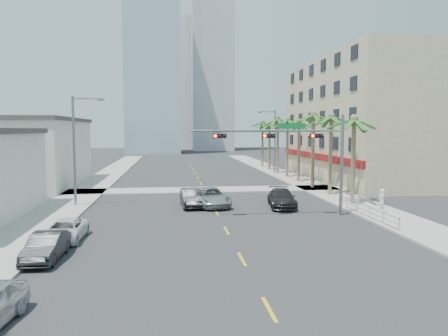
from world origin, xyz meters
The scene contains 27 objects.
ground centered at (0.00, 0.00, 0.00)m, with size 260.00×260.00×0.00m, color #262628.
sidewalk_right centered at (12.00, 20.00, 0.07)m, with size 4.00×120.00×0.15m, color gray.
sidewalk_left centered at (-12.00, 20.00, 0.07)m, with size 4.00×120.00×0.15m, color gray.
sidewalk_cross centered at (0.00, 22.00, 0.07)m, with size 80.00×4.00×0.15m, color gray.
building_right centered at (21.99, 30.00, 7.50)m, with size 15.25×28.00×15.00m.
building_left_far centered at (-19.50, 28.00, 3.60)m, with size 11.00×18.00×7.20m, color beige.
tower_far_left centered at (-8.00, 95.00, 24.00)m, with size 14.00×14.00×48.00m, color #99B2C6.
tower_far_right centered at (9.00, 110.00, 30.00)m, with size 12.00×12.00×60.00m, color #ADADB2.
tower_far_center centered at (-3.00, 125.00, 21.00)m, with size 16.00×16.00×42.00m, color #ADADB2.
traffic_signal_mast centered at (5.78, 7.95, 5.06)m, with size 11.12×0.54×7.20m.
palm_tree_0 centered at (11.60, 12.00, 7.08)m, with size 4.80×4.80×7.80m.
palm_tree_1 centered at (11.60, 17.20, 7.43)m, with size 4.80×4.80×8.16m.
palm_tree_2 centered at (11.60, 22.40, 7.78)m, with size 4.80×4.80×8.52m.
palm_tree_3 centered at (11.60, 27.60, 7.08)m, with size 4.80×4.80×7.80m.
palm_tree_4 centered at (11.60, 32.80, 7.43)m, with size 4.80×4.80×8.16m.
palm_tree_5 centered at (11.60, 38.00, 7.78)m, with size 4.80×4.80×8.52m.
palm_tree_6 centered at (11.60, 43.20, 7.08)m, with size 4.80×4.80×7.80m.
palm_tree_7 centered at (11.60, 48.40, 7.43)m, with size 4.80×4.80×8.16m.
streetlight_left centered at (-11.00, 14.00, 5.06)m, with size 2.55×0.25×9.00m.
streetlight_right centered at (11.00, 38.00, 5.06)m, with size 2.55×0.25×9.00m.
guardrail centered at (10.30, 6.00, 0.67)m, with size 0.08×8.08×1.00m.
car_parked_mid centered at (-9.40, -1.03, 0.66)m, with size 1.40×4.02×1.32m, color black.
car_parked_far centered at (-9.40, 2.66, 0.60)m, with size 1.98×4.29×1.19m, color white.
car_lane_left centered at (-1.79, 12.79, 0.74)m, with size 1.57×4.50×1.48m, color black.
car_lane_center centered at (-0.17, 12.89, 0.75)m, with size 2.50×5.43×1.51m, color #ABABB0.
car_lane_right centered at (5.50, 11.74, 0.73)m, with size 2.04×5.01×1.45m, color black.
pedestrian centered at (12.06, 7.82, 1.03)m, with size 0.64×0.42×1.76m, color white.
Camera 1 is at (-3.35, -22.51, 6.30)m, focal length 35.00 mm.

